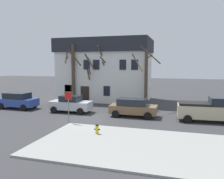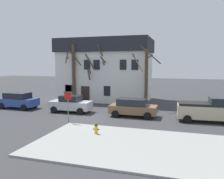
# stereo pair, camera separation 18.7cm
# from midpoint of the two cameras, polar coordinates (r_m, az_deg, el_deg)

# --- Properties ---
(ground_plane) EXTENTS (120.00, 120.00, 0.00)m
(ground_plane) POSITION_cam_midpoint_polar(r_m,az_deg,el_deg) (21.11, -5.83, -7.06)
(ground_plane) COLOR #38383A
(sidewalk_slab) EXTENTS (11.99, 6.88, 0.12)m
(sidewalk_slab) POSITION_cam_midpoint_polar(r_m,az_deg,el_deg) (14.11, 5.13, -13.72)
(sidewalk_slab) COLOR #999993
(sidewalk_slab) RESTS_ON ground_plane
(building_main) EXTENTS (12.25, 6.96, 8.17)m
(building_main) POSITION_cam_midpoint_polar(r_m,az_deg,el_deg) (31.30, -1.87, 5.06)
(building_main) COLOR white
(building_main) RESTS_ON ground_plane
(tree_bare_near) EXTENTS (2.27, 2.28, 7.84)m
(tree_bare_near) POSITION_cam_midpoint_polar(r_m,az_deg,el_deg) (29.17, -9.86, 4.40)
(tree_bare_near) COLOR #4C3D2D
(tree_bare_near) RESTS_ON ground_plane
(tree_bare_mid) EXTENTS (1.84, 2.13, 6.16)m
(tree_bare_mid) POSITION_cam_midpoint_polar(r_m,az_deg,el_deg) (28.93, -4.83, 2.39)
(tree_bare_mid) COLOR #4C3D2D
(tree_bare_mid) RESTS_ON ground_plane
(tree_bare_far) EXTENTS (2.94, 2.74, 7.09)m
(tree_bare_far) POSITION_cam_midpoint_polar(r_m,az_deg,el_deg) (28.60, -3.91, 3.53)
(tree_bare_far) COLOR #4C3D2D
(tree_bare_far) RESTS_ON ground_plane
(tree_bare_end) EXTENTS (3.40, 3.00, 6.82)m
(tree_bare_end) POSITION_cam_midpoint_polar(r_m,az_deg,el_deg) (26.24, 8.23, 3.44)
(tree_bare_end) COLOR #4C3D2D
(tree_bare_end) RESTS_ON ground_plane
(car_blue_wagon) EXTENTS (4.30, 2.16, 1.76)m
(car_blue_wagon) POSITION_cam_midpoint_polar(r_m,az_deg,el_deg) (27.27, -22.64, -2.50)
(car_blue_wagon) COLOR #2D4799
(car_blue_wagon) RESTS_ON ground_plane
(car_silver_sedan) EXTENTS (4.22, 2.03, 1.72)m
(car_silver_sedan) POSITION_cam_midpoint_polar(r_m,az_deg,el_deg) (23.64, -10.48, -3.55)
(car_silver_sedan) COLOR #B7BABF
(car_silver_sedan) RESTS_ON ground_plane
(car_brown_wagon) EXTENTS (4.35, 2.08, 1.69)m
(car_brown_wagon) POSITION_cam_midpoint_polar(r_m,az_deg,el_deg) (21.49, 5.03, -4.40)
(car_brown_wagon) COLOR brown
(car_brown_wagon) RESTS_ON ground_plane
(pickup_truck_beige) EXTENTS (5.10, 2.33, 2.11)m
(pickup_truck_beige) POSITION_cam_midpoint_polar(r_m,az_deg,el_deg) (21.14, 22.71, -4.69)
(pickup_truck_beige) COLOR #C6B793
(pickup_truck_beige) RESTS_ON ground_plane
(fire_hydrant) EXTENTS (0.42, 0.22, 0.69)m
(fire_hydrant) POSITION_cam_midpoint_polar(r_m,az_deg,el_deg) (15.97, -4.09, -9.73)
(fire_hydrant) COLOR gold
(fire_hydrant) RESTS_ON sidewalk_slab
(street_sign_pole) EXTENTS (0.76, 0.07, 2.66)m
(street_sign_pole) POSITION_cam_midpoint_polar(r_m,az_deg,el_deg) (19.02, -11.11, -2.90)
(street_sign_pole) COLOR slate
(street_sign_pole) RESTS_ON ground_plane
(bicycle_leaning) EXTENTS (1.75, 0.09, 1.03)m
(bicycle_leaning) POSITION_cam_midpoint_polar(r_m,az_deg,el_deg) (28.17, -7.78, -2.91)
(bicycle_leaning) COLOR black
(bicycle_leaning) RESTS_ON ground_plane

